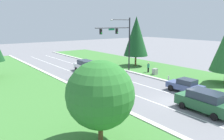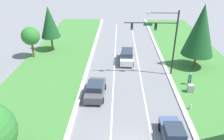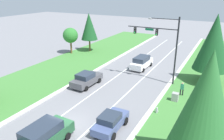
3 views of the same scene
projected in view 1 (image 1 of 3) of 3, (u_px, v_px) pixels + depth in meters
The scene contains 16 objects.
ground_plane at pixel (176, 102), 22.00m from camera, with size 160.00×160.00×0.00m, color slate.
curb_strip_right at pixel (206, 91), 25.33m from camera, with size 0.50×90.00×0.15m.
curb_strip_left at pixel (135, 115), 18.63m from camera, with size 0.50×90.00×0.15m.
grass_verge_left at pixel (81, 134), 15.53m from camera, with size 10.00×90.00×0.08m.
lane_stripe_inner_left at pixel (164, 106), 20.93m from camera, with size 0.14×81.00×0.01m.
lane_stripe_inner_right at pixel (187, 98), 23.06m from camera, with size 0.14×81.00×0.01m.
traffic_signal_mast at pixel (121, 37), 34.11m from camera, with size 6.67×0.41×8.69m.
white_suv at pixel (86, 66), 35.77m from camera, with size 2.26×5.12×1.89m.
slate_blue_sedan at pixel (185, 85), 25.01m from camera, with size 2.02×4.17×1.60m.
graphite_sedan at pixel (99, 83), 26.02m from camera, with size 2.26×4.74×1.74m.
forest_suv at pixel (205, 101), 19.40m from camera, with size 2.39×5.09×1.94m.
utility_cabinet at pixel (155, 72), 33.51m from camera, with size 0.70×0.60×1.02m.
pedestrian at pixel (148, 67), 34.97m from camera, with size 0.42×0.30×1.69m.
fire_hydrant at pixel (169, 78), 30.29m from camera, with size 0.34×0.20×0.70m.
conifer_near_right_tree at pixel (136, 36), 39.55m from camera, with size 4.41×4.41×9.05m.
oak_far_left_tree at pixel (100, 95), 13.79m from camera, with size 4.41×4.41×5.55m.
Camera 1 is at (-17.77, -12.66, 7.75)m, focal length 35.00 mm.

